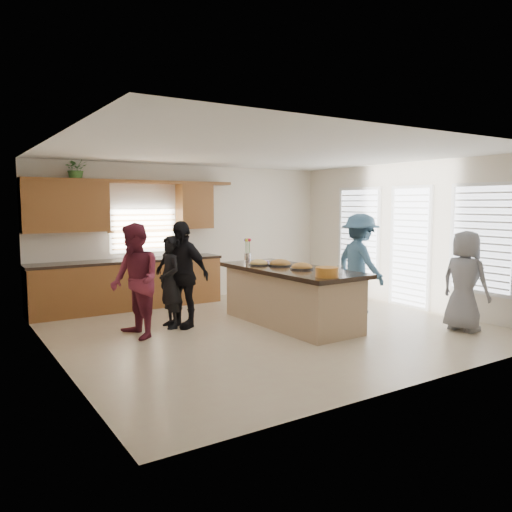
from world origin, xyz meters
TOP-DOWN VIEW (x-y plane):
  - floor at (0.00, 0.00)m, footprint 6.50×6.50m
  - room_shell at (0.00, 0.00)m, footprint 6.52×6.02m
  - back_cabinetry at (-1.47, 2.73)m, footprint 4.08×0.66m
  - right_wall_glazing at (3.22, -0.13)m, footprint 0.06×4.00m
  - island at (0.46, 0.03)m, footprint 1.22×2.73m
  - platter_front at (0.51, -0.20)m, footprint 0.39×0.39m
  - platter_mid at (0.48, 0.37)m, footprint 0.41×0.41m
  - platter_back at (0.21, 0.63)m, footprint 0.35×0.35m
  - salad_bowl at (0.27, -1.09)m, footprint 0.34×0.34m
  - clear_cup at (0.72, -0.87)m, footprint 0.09×0.09m
  - plate_stack at (0.40, 0.79)m, footprint 0.22×0.22m
  - flower_vase at (0.37, 1.26)m, footprint 0.14×0.14m
  - potted_plant at (-2.29, 2.82)m, footprint 0.53×0.50m
  - woman_left_back at (-1.33, 0.90)m, footprint 0.37×0.55m
  - woman_left_mid at (-2.02, 0.58)m, footprint 0.72×0.89m
  - woman_left_front at (-1.15, 0.84)m, footprint 0.86×1.10m
  - woman_right_back at (2.10, 0.11)m, footprint 0.80×1.25m
  - woman_right_front at (2.51, -1.79)m, footprint 0.55×0.81m

SIDE VIEW (x-z plane):
  - floor at x=0.00m, z-range 0.00..0.00m
  - island at x=0.46m, z-range -0.02..0.93m
  - woman_left_back at x=-1.33m, z-range 0.00..1.50m
  - woman_right_front at x=2.51m, z-range 0.00..1.59m
  - woman_left_mid at x=-2.02m, z-range 0.00..1.73m
  - woman_left_front at x=-1.15m, z-range 0.00..1.74m
  - back_cabinetry at x=-1.47m, z-range -0.32..2.14m
  - woman_right_back at x=2.10m, z-range 0.00..1.83m
  - plate_stack at x=0.40m, z-range 0.95..1.00m
  - platter_back at x=0.21m, z-range 0.91..1.05m
  - platter_front at x=0.51m, z-range 0.90..1.06m
  - platter_mid at x=0.48m, z-range 0.89..1.06m
  - clear_cup at x=0.72m, z-range 0.95..1.06m
  - salad_bowl at x=0.27m, z-range 0.96..1.10m
  - flower_vase at x=0.37m, z-range 0.96..1.38m
  - right_wall_glazing at x=3.22m, z-range 0.22..2.47m
  - room_shell at x=0.00m, z-range 0.50..3.31m
  - potted_plant at x=-2.29m, z-range 2.40..2.87m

